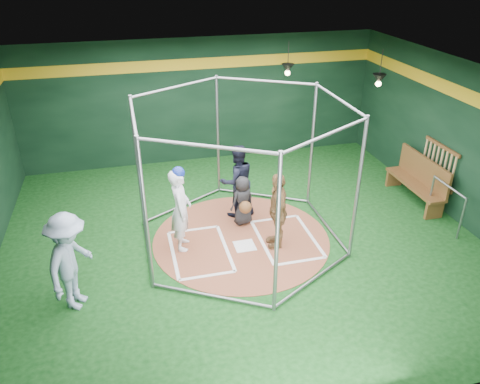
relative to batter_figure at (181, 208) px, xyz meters
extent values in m
cube|color=#0C360F|center=(1.26, -0.02, -0.94)|extent=(10.00, 9.00, 0.02)
cube|color=black|center=(1.26, -0.02, 2.57)|extent=(10.00, 9.00, 0.02)
cube|color=black|center=(1.26, 4.48, 0.82)|extent=(10.00, 0.10, 3.50)
cube|color=black|center=(1.26, -4.52, 0.82)|extent=(10.00, 0.10, 3.50)
cube|color=black|center=(6.26, -0.02, 0.82)|extent=(0.10, 9.00, 3.50)
cube|color=gold|center=(1.26, 4.45, 1.87)|extent=(10.00, 0.01, 0.30)
cube|color=gold|center=(6.23, -0.02, 1.87)|extent=(0.01, 9.00, 0.30)
cylinder|color=brown|center=(1.26, -0.02, -0.92)|extent=(3.80, 3.80, 0.01)
cube|color=white|center=(1.26, -0.32, -0.91)|extent=(0.43, 0.43, 0.01)
cube|color=white|center=(0.31, 0.58, -0.91)|extent=(1.10, 0.07, 0.01)
cube|color=white|center=(0.31, -1.12, -0.91)|extent=(1.10, 0.07, 0.01)
cube|color=white|center=(-0.24, -0.27, -0.91)|extent=(0.07, 1.70, 0.01)
cube|color=white|center=(0.86, -0.27, -0.91)|extent=(0.07, 1.70, 0.01)
cube|color=white|center=(2.21, 0.58, -0.91)|extent=(1.10, 0.07, 0.01)
cube|color=white|center=(2.21, -1.12, -0.91)|extent=(1.10, 0.07, 0.01)
cube|color=white|center=(1.66, -0.27, -0.91)|extent=(0.07, 1.70, 0.01)
cube|color=white|center=(2.76, -0.27, -0.91)|extent=(0.07, 1.70, 0.01)
cylinder|color=gray|center=(3.25, 1.13, 0.57)|extent=(0.07, 0.07, 3.00)
cylinder|color=gray|center=(1.26, 2.28, 0.57)|extent=(0.07, 0.07, 3.00)
cylinder|color=gray|center=(-0.73, 1.13, 0.57)|extent=(0.07, 0.07, 3.00)
cylinder|color=gray|center=(-0.73, -1.17, 0.57)|extent=(0.07, 0.07, 3.00)
cylinder|color=gray|center=(1.26, -2.32, 0.57)|extent=(0.07, 0.07, 3.00)
cylinder|color=gray|center=(3.25, -1.17, 0.57)|extent=(0.07, 0.07, 3.00)
cylinder|color=gray|center=(2.26, 1.70, 2.02)|extent=(2.02, 1.20, 0.06)
cylinder|color=gray|center=(2.26, 1.70, -0.88)|extent=(2.02, 1.20, 0.06)
cylinder|color=gray|center=(0.26, 1.70, 2.02)|extent=(2.02, 1.20, 0.06)
cylinder|color=gray|center=(0.26, 1.70, -0.88)|extent=(2.02, 1.20, 0.06)
cylinder|color=gray|center=(-0.73, -0.02, 2.02)|extent=(0.06, 2.30, 0.06)
cylinder|color=gray|center=(-0.73, -0.02, -0.88)|extent=(0.06, 2.30, 0.06)
cylinder|color=gray|center=(0.26, -1.75, 2.02)|extent=(2.02, 1.20, 0.06)
cylinder|color=gray|center=(0.26, -1.75, -0.88)|extent=(2.02, 1.20, 0.06)
cylinder|color=gray|center=(2.26, -1.75, 2.02)|extent=(2.02, 1.20, 0.06)
cylinder|color=gray|center=(2.26, -1.75, -0.88)|extent=(2.02, 1.20, 0.06)
cylinder|color=gray|center=(3.25, -0.02, 2.02)|extent=(0.06, 2.30, 0.06)
cylinder|color=gray|center=(3.25, -0.02, -0.88)|extent=(0.06, 2.30, 0.06)
cube|color=brown|center=(6.20, 0.38, 0.57)|extent=(0.05, 1.25, 0.08)
cube|color=brown|center=(6.20, 0.38, -0.33)|extent=(0.05, 1.25, 0.08)
cylinder|color=tan|center=(6.18, -0.17, 0.12)|extent=(0.06, 0.06, 0.85)
cylinder|color=tan|center=(6.18, -0.02, 0.12)|extent=(0.06, 0.06, 0.85)
cylinder|color=tan|center=(6.18, 0.14, 0.12)|extent=(0.06, 0.06, 0.85)
cylinder|color=tan|center=(6.18, 0.30, 0.12)|extent=(0.06, 0.06, 0.85)
cylinder|color=tan|center=(6.18, 0.46, 0.12)|extent=(0.06, 0.06, 0.85)
cylinder|color=tan|center=(6.18, 0.61, 0.12)|extent=(0.06, 0.06, 0.85)
cylinder|color=tan|center=(6.18, 0.77, 0.12)|extent=(0.06, 0.06, 0.85)
cylinder|color=tan|center=(6.18, 0.93, 0.12)|extent=(0.06, 0.06, 0.85)
cone|color=black|center=(3.46, 3.58, 1.82)|extent=(0.34, 0.34, 0.22)
sphere|color=#FFD899|center=(3.46, 3.58, 1.69)|extent=(0.14, 0.14, 0.14)
cylinder|color=black|center=(3.46, 3.58, 2.17)|extent=(0.02, 0.02, 0.70)
cone|color=black|center=(5.26, 1.98, 1.82)|extent=(0.34, 0.34, 0.22)
sphere|color=#FFD899|center=(5.26, 1.98, 1.69)|extent=(0.14, 0.14, 0.14)
cylinder|color=black|center=(5.26, 1.98, 2.17)|extent=(0.02, 0.02, 0.70)
imported|color=white|center=(0.00, 0.00, -0.03)|extent=(0.53, 0.71, 1.77)
sphere|color=navy|center=(0.00, 0.00, 0.80)|extent=(0.26, 0.26, 0.26)
imported|color=#A47846|center=(1.93, -0.41, -0.09)|extent=(0.51, 1.01, 1.65)
imported|color=black|center=(1.45, 0.61, -0.34)|extent=(0.66, 0.54, 1.15)
sphere|color=brown|center=(1.45, 0.36, -0.38)|extent=(0.28, 0.28, 0.28)
imported|color=black|center=(1.43, 1.02, -0.05)|extent=(0.95, 0.80, 1.73)
imported|color=#95A9C5|center=(-2.05, -1.32, -0.01)|extent=(1.11, 1.36, 1.83)
cube|color=brown|center=(5.81, 0.60, -0.47)|extent=(0.46, 1.96, 0.07)
cube|color=brown|center=(6.00, 0.60, -0.11)|extent=(0.07, 1.96, 0.65)
cube|color=brown|center=(5.81, -0.27, -0.71)|extent=(0.44, 0.09, 0.44)
cube|color=brown|center=(5.81, 1.47, -0.71)|extent=(0.44, 0.09, 0.44)
cylinder|color=gray|center=(5.81, -1.15, -0.43)|extent=(0.05, 0.05, 0.99)
cylinder|color=gray|center=(5.81, -0.05, -0.43)|extent=(0.05, 0.05, 0.99)
cylinder|color=gray|center=(5.81, -0.60, 0.05)|extent=(0.05, 1.10, 0.05)
camera|label=1|loc=(-0.86, -8.24, 4.70)|focal=35.00mm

